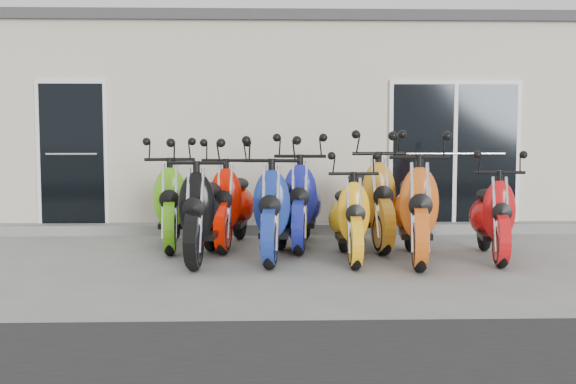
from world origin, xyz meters
name	(u,v)px	position (x,y,z in m)	size (l,w,h in m)	color
ground	(290,257)	(0.00, 0.00, 0.00)	(80.00, 80.00, 0.00)	gray
building	(280,128)	(0.00, 5.20, 1.60)	(14.00, 6.00, 3.20)	beige
roof_cap	(280,40)	(0.00, 5.20, 3.28)	(14.20, 6.20, 0.16)	#3F3F42
front_step	(285,228)	(0.00, 2.02, 0.07)	(14.00, 0.40, 0.15)	gray
door_left	(72,150)	(-3.20, 2.17, 1.26)	(1.07, 0.08, 2.22)	black
door_right	(454,150)	(2.60, 2.17, 1.26)	(2.02, 0.08, 2.22)	black
scooter_front_black	(203,199)	(-1.04, -0.21, 0.74)	(0.73, 1.99, 1.47)	black
scooter_front_blue	(276,197)	(-0.17, -0.12, 0.75)	(0.74, 2.03, 1.50)	navy
scooter_front_orange_a	(349,206)	(0.70, -0.27, 0.66)	(0.65, 1.79, 1.32)	#FFB113
scooter_front_orange_b	(416,196)	(1.49, -0.32, 0.78)	(0.76, 2.10, 1.55)	#D85916
scooter_front_red	(493,204)	(2.45, -0.21, 0.67)	(0.65, 1.80, 1.33)	red
scooter_back_green	(172,192)	(-1.54, 0.80, 0.74)	(0.72, 1.99, 1.47)	#5EBE14
scooter_back_red	(232,192)	(-0.74, 0.82, 0.73)	(0.72, 1.97, 1.45)	red
scooter_back_blue	(302,190)	(0.19, 0.77, 0.76)	(0.75, 2.06, 1.52)	#182096
scooter_back_yellow	(368,188)	(1.08, 0.74, 0.78)	(0.77, 2.12, 1.56)	orange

